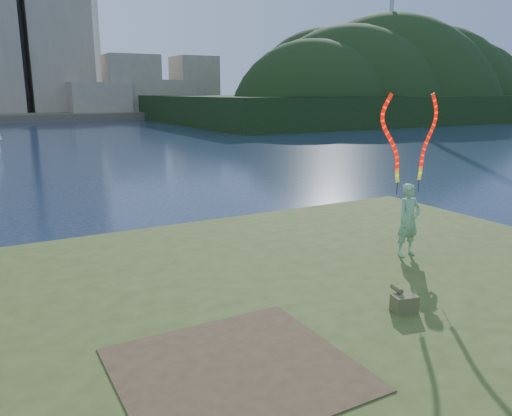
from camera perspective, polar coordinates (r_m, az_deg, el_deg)
ground at (r=11.17m, az=0.44°, el=-11.22°), size 320.00×320.00×0.00m
grassy_knoll at (r=9.29m, az=7.65°, el=-14.32°), size 20.00×18.00×0.80m
dirt_patch at (r=7.37m, az=-2.35°, el=-17.88°), size 3.20×3.00×0.02m
far_shore at (r=104.05m, az=-26.64°, el=9.57°), size 320.00×40.00×1.20m
wooded_hill at (r=94.47m, az=14.37°, el=10.04°), size 78.00×50.00×63.00m
woman_with_ribbons at (r=12.18m, az=17.13°, el=1.15°), size 2.09×0.41×4.10m
canvas_bag at (r=9.36m, az=16.54°, el=-10.31°), size 0.48×0.54×0.41m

